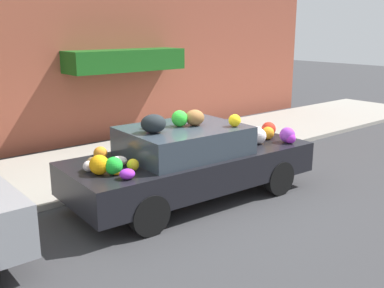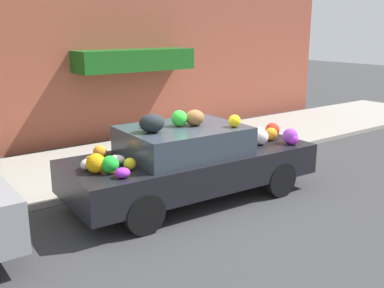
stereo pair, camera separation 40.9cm
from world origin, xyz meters
The scene contains 5 objects.
ground_plane centered at (0.00, 0.00, 0.00)m, with size 60.00×60.00×0.00m, color #38383A.
sidewalk_curb centered at (0.00, 2.70, 0.05)m, with size 24.00×3.20×0.11m.
building_facade centered at (0.07, 4.92, 2.63)m, with size 18.00×1.20×5.32m.
fire_hydrant centered at (0.11, 1.67, 0.45)m, with size 0.20×0.20×0.70m.
art_car centered at (-0.04, -0.04, 0.73)m, with size 4.60×1.98×1.66m.
Camera 2 is at (-4.57, -6.19, 3.02)m, focal length 42.00 mm.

